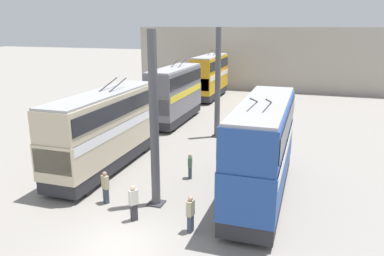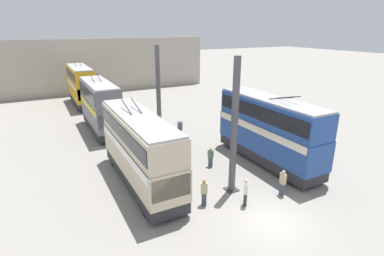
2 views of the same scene
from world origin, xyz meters
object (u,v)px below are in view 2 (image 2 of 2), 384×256
object	(u,v)px
person_aisle_foreground	(246,191)
person_by_right_row	(204,192)
bus_left_far	(269,127)
bus_right_mid	(100,104)
bus_right_near	(140,146)
person_by_left_row	(283,182)
bus_right_far	(81,83)
person_aisle_midway	(211,157)
oil_drum	(180,126)

from	to	relation	value
person_aisle_foreground	person_by_right_row	distance (m)	2.53
bus_left_far	bus_right_mid	distance (m)	17.39
bus_right_near	person_by_left_row	xyz separation A→B (m)	(-5.76, -7.63, -1.91)
bus_left_far	person_aisle_foreground	size ratio (longest dim) A/B	5.55
bus_right_near	bus_right_far	distance (m)	25.44
person_aisle_midway	bus_right_far	bearing A→B (deg)	-90.84
bus_left_far	bus_right_far	world-z (taller)	bus_right_far
bus_right_far	person_aisle_foreground	xyz separation A→B (m)	(-31.07, -4.74, -2.08)
bus_left_far	bus_right_far	bearing A→B (deg)	20.71
bus_right_far	oil_drum	size ratio (longest dim) A/B	10.42
person_aisle_midway	oil_drum	xyz separation A→B (m)	(9.13, -1.73, -0.38)
bus_right_near	person_aisle_midway	world-z (taller)	bus_right_near
bus_right_mid	bus_right_far	xyz separation A→B (m)	(12.70, 0.00, 0.09)
bus_right_far	person_by_left_row	bearing A→B (deg)	-166.26
person_aisle_midway	oil_drum	distance (m)	9.30
person_aisle_foreground	bus_left_far	bearing A→B (deg)	-104.45
bus_right_far	oil_drum	world-z (taller)	bus_right_far
person_aisle_foreground	person_by_left_row	world-z (taller)	person_aisle_foreground
person_aisle_foreground	person_by_left_row	distance (m)	2.89
bus_left_far	bus_right_mid	xyz separation A→B (m)	(14.13, 10.14, -0.07)
bus_right_near	bus_right_far	xyz separation A→B (m)	(25.44, 0.00, 0.20)
person_by_right_row	bus_right_mid	bearing A→B (deg)	38.02
bus_right_mid	person_by_left_row	distance (m)	20.12
bus_right_near	person_by_right_row	size ratio (longest dim) A/B	5.96
person_aisle_foreground	person_aisle_midway	distance (m)	5.77
bus_right_far	person_by_left_row	xyz separation A→B (m)	(-31.21, -7.63, -2.11)
bus_right_mid	person_aisle_midway	xyz separation A→B (m)	(-12.68, -5.69, -2.13)
bus_left_far	person_by_left_row	distance (m)	5.46
bus_right_mid	person_by_right_row	distance (m)	17.46
oil_drum	bus_left_far	bearing A→B (deg)	-165.59
person_by_right_row	person_aisle_midway	bearing A→B (deg)	-5.64
person_aisle_foreground	person_aisle_midway	size ratio (longest dim) A/B	1.15
person_aisle_foreground	person_by_right_row	world-z (taller)	person_aisle_foreground
person_by_left_row	oil_drum	size ratio (longest dim) A/B	1.98
person_by_right_row	oil_drum	size ratio (longest dim) A/B	1.98
bus_left_far	person_aisle_foreground	distance (m)	7.17
bus_right_near	bus_right_far	bearing A→B (deg)	0.00
person_aisle_foreground	person_by_right_row	bearing A→B (deg)	8.92
bus_right_far	person_aisle_foreground	distance (m)	31.50
bus_right_far	bus_right_mid	bearing A→B (deg)	180.00
bus_right_near	person_aisle_midway	distance (m)	6.04
bus_left_far	person_aisle_foreground	bearing A→B (deg)	128.16
person_aisle_foreground	person_by_left_row	xyz separation A→B (m)	(-0.14, -2.88, -0.03)
bus_right_far	person_aisle_foreground	world-z (taller)	bus_right_far
person_aisle_midway	oil_drum	bearing A→B (deg)	-114.20
bus_left_far	bus_right_mid	bearing A→B (deg)	35.67
bus_right_mid	oil_drum	distance (m)	8.60
person_by_right_row	person_by_left_row	bearing A→B (deg)	-75.06
bus_right_far	person_aisle_foreground	bearing A→B (deg)	-171.32
person_by_right_row	bus_right_far	bearing A→B (deg)	34.49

